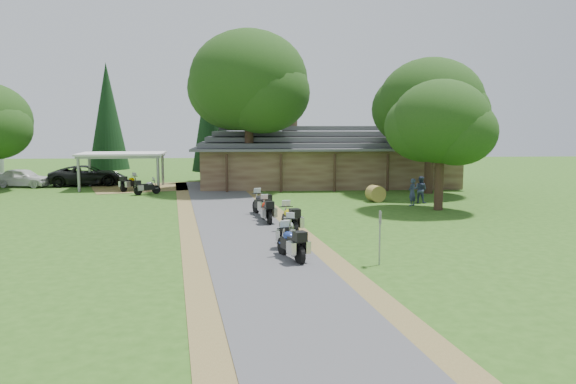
{
  "coord_description": "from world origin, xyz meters",
  "views": [
    {
      "loc": [
        -0.2,
        -21.73,
        5.14
      ],
      "look_at": [
        1.66,
        6.6,
        1.6
      ],
      "focal_mm": 35.0,
      "sensor_mm": 36.0,
      "label": 1
    }
  ],
  "objects": [
    {
      "name": "cedar_far",
      "position": [
        -12.98,
        29.78,
        5.2
      ],
      "size": [
        3.54,
        3.54,
        10.41
      ],
      "primitive_type": "cone",
      "color": "black",
      "rests_on": "ground"
    },
    {
      "name": "driveway",
      "position": [
        -0.5,
        4.0,
        0.0
      ],
      "size": [
        51.95,
        51.95,
        0.0
      ],
      "primitive_type": "plane",
      "rotation": [
        0.0,
        0.0,
        0.14
      ],
      "color": "#474749",
      "rests_on": "ground"
    },
    {
      "name": "person_b",
      "position": [
        10.58,
        13.19,
        1.01
      ],
      "size": [
        0.71,
        0.67,
        2.02
      ],
      "primitive_type": "imported",
      "rotation": [
        0.0,
        0.0,
        2.49
      ],
      "color": "#343E5C",
      "rests_on": "ground"
    },
    {
      "name": "car_dark_suv",
      "position": [
        -13.56,
        24.86,
        1.23
      ],
      "size": [
        3.88,
        6.84,
        2.47
      ],
      "primitive_type": "imported",
      "rotation": [
        0.0,
        0.0,
        1.76
      ],
      "color": "black",
      "rests_on": "ground"
    },
    {
      "name": "hay_bale",
      "position": [
        7.85,
        13.97,
        0.53
      ],
      "size": [
        1.25,
        1.18,
        1.06
      ],
      "primitive_type": "cylinder",
      "rotation": [
        1.57,
        0.0,
        0.22
      ],
      "color": "olive",
      "rests_on": "ground"
    },
    {
      "name": "motorcycle_row_b",
      "position": [
        1.32,
        1.26,
        0.65
      ],
      "size": [
        1.04,
        1.99,
        1.3
      ],
      "primitive_type": null,
      "rotation": [
        0.0,
        0.0,
        1.33
      ],
      "color": "#9A9CA0",
      "rests_on": "ground"
    },
    {
      "name": "oak_lodge_left",
      "position": [
        -0.35,
        21.18,
        6.66
      ],
      "size": [
        8.93,
        8.93,
        13.32
      ],
      "primitive_type": null,
      "color": "black",
      "rests_on": "ground"
    },
    {
      "name": "sign_post",
      "position": [
        4.4,
        -2.15,
        1.0
      ],
      "size": [
        0.36,
        0.06,
        1.99
      ],
      "primitive_type": null,
      "color": "gray",
      "rests_on": "ground"
    },
    {
      "name": "car_white_sedan",
      "position": [
        -18.37,
        24.03,
        0.94
      ],
      "size": [
        3.51,
        5.99,
        1.87
      ],
      "primitive_type": "imported",
      "rotation": [
        0.0,
        0.0,
        1.36
      ],
      "color": "silver",
      "rests_on": "ground"
    },
    {
      "name": "lodge",
      "position": [
        6.0,
        24.0,
        2.45
      ],
      "size": [
        21.4,
        9.4,
        4.9
      ],
      "primitive_type": null,
      "color": "brown",
      "rests_on": "ground"
    },
    {
      "name": "motorcycle_carport_b",
      "position": [
        -7.64,
        18.62,
        0.6
      ],
      "size": [
        1.77,
        1.44,
        1.19
      ],
      "primitive_type": null,
      "rotation": [
        0.0,
        0.0,
        0.58
      ],
      "color": "slate",
      "rests_on": "ground"
    },
    {
      "name": "oak_lodge_right",
      "position": [
        12.63,
        17.97,
        5.24
      ],
      "size": [
        7.55,
        7.55,
        10.48
      ],
      "primitive_type": null,
      "color": "black",
      "rests_on": "ground"
    },
    {
      "name": "carport",
      "position": [
        -10.22,
        22.59,
        1.39
      ],
      "size": [
        6.66,
        4.66,
        2.78
      ],
      "primitive_type": null,
      "rotation": [
        0.0,
        0.0,
        0.06
      ],
      "color": "silver",
      "rests_on": "ground"
    },
    {
      "name": "person_a",
      "position": [
        9.71,
        12.04,
        0.99
      ],
      "size": [
        0.69,
        0.68,
        1.99
      ],
      "primitive_type": "imported",
      "rotation": [
        0.0,
        0.0,
        3.91
      ],
      "color": "#343E5C",
      "rests_on": "ground"
    },
    {
      "name": "oak_driveway",
      "position": [
        10.81,
        10.36,
        4.18
      ],
      "size": [
        5.72,
        5.72,
        8.37
      ],
      "primitive_type": null,
      "color": "black",
      "rests_on": "ground"
    },
    {
      "name": "ground",
      "position": [
        0.0,
        0.0,
        0.0
      ],
      "size": [
        120.0,
        120.0,
        0.0
      ],
      "primitive_type": "plane",
      "color": "#2A5016",
      "rests_on": "ground"
    },
    {
      "name": "motorcycle_row_e",
      "position": [
        0.33,
        8.94,
        0.72
      ],
      "size": [
        1.38,
        2.22,
        1.44
      ],
      "primitive_type": null,
      "rotation": [
        0.0,
        0.0,
        1.93
      ],
      "color": "black",
      "rests_on": "ground"
    },
    {
      "name": "cedar_near",
      "position": [
        -3.53,
        27.2,
        5.82
      ],
      "size": [
        3.59,
        3.59,
        11.64
      ],
      "primitive_type": "cone",
      "color": "black",
      "rests_on": "ground"
    },
    {
      "name": "motorcycle_row_d",
      "position": [
        0.56,
        6.86,
        0.68
      ],
      "size": [
        0.97,
        2.07,
        1.36
      ],
      "primitive_type": null,
      "rotation": [
        0.0,
        0.0,
        1.74
      ],
      "color": "#B91E06",
      "rests_on": "ground"
    },
    {
      "name": "motorcycle_row_a",
      "position": [
        1.26,
        -1.15,
        0.69
      ],
      "size": [
        1.31,
        2.12,
        1.38
      ],
      "primitive_type": null,
      "rotation": [
        0.0,
        0.0,
        1.92
      ],
      "color": "navy",
      "rests_on": "ground"
    },
    {
      "name": "motorcycle_row_c",
      "position": [
        1.56,
        3.82,
        0.73
      ],
      "size": [
        1.12,
        2.23,
        1.46
      ],
      "primitive_type": null,
      "rotation": [
        0.0,
        0.0,
        1.78
      ],
      "color": "#C6BA0B",
      "rests_on": "ground"
    },
    {
      "name": "motorcycle_carport_a",
      "position": [
        -9.32,
        20.88,
        0.66
      ],
      "size": [
        1.38,
        2.01,
        1.32
      ],
      "primitive_type": null,
      "rotation": [
        0.0,
        0.0,
        1.13
      ],
      "color": "#E6BD00",
      "rests_on": "ground"
    }
  ]
}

